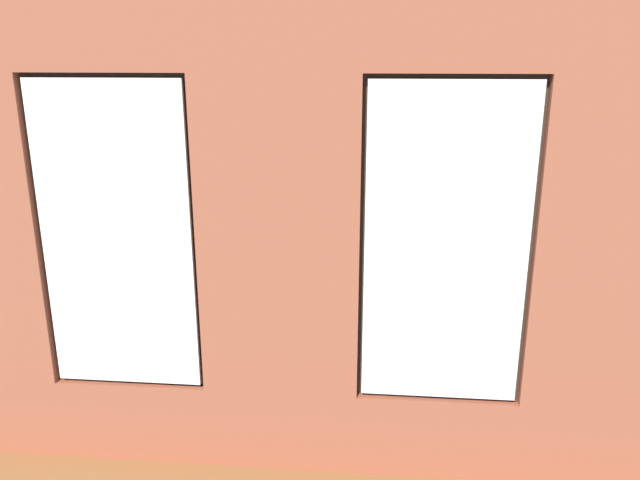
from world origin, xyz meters
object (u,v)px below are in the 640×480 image
couch_by_window (287,375)px  potted_plant_by_left_couch (471,257)px  tv_flatscreen (62,243)px  couch_left (529,307)px  potted_plant_between_couches (478,346)px  coffee_table (338,297)px  cup_ceramic (347,291)px  potted_plant_mid_room_small (409,266)px  candle_jar (323,283)px  remote_black (300,294)px  potted_plant_beside_window_right (103,345)px  remote_gray (338,291)px  remote_silver (372,288)px  media_console (70,306)px  papasan_chair (320,235)px

couch_by_window → potted_plant_by_left_couch: 3.47m
tv_flatscreen → couch_left: bearing=-176.6°
potted_plant_between_couches → potted_plant_by_left_couch: (-0.35, -2.90, -0.22)m
coffee_table → cup_ceramic: size_ratio=12.02×
cup_ceramic → potted_plant_mid_room_small: size_ratio=0.19×
candle_jar → remote_black: (0.22, 0.20, -0.04)m
potted_plant_beside_window_right → remote_gray: bearing=-136.4°
remote_black → potted_plant_mid_room_small: 1.63m
tv_flatscreen → potted_plant_beside_window_right: tv_flatscreen is taller
coffee_table → cup_ceramic: bearing=130.4°
tv_flatscreen → potted_plant_mid_room_small: tv_flatscreen is taller
remote_silver → potted_plant_by_left_couch: 1.73m
media_console → cup_ceramic: bearing=-177.2°
candle_jar → potted_plant_mid_room_small: potted_plant_mid_room_small is taller
tv_flatscreen → papasan_chair: 3.35m
couch_left → candle_jar: 2.09m
coffee_table → papasan_chair: size_ratio=1.17×
remote_silver → potted_plant_beside_window_right: (2.09, 1.79, 0.13)m
cup_ceramic → potted_plant_by_left_couch: potted_plant_by_left_couch is taller
couch_left → remote_black: (2.31, 0.14, 0.11)m
remote_black → tv_flatscreen: 2.44m
potted_plant_beside_window_right → couch_left: bearing=-155.3°
cup_ceramic → potted_plant_by_left_couch: size_ratio=0.17×
remote_black → remote_silver: (-0.73, -0.24, 0.00)m
remote_gray → potted_plant_between_couches: (-1.18, 1.51, 0.18)m
candle_jar → couch_left: bearing=178.2°
potted_plant_by_left_couch → potted_plant_beside_window_right: bearing=43.0°
coffee_table → tv_flatscreen: 2.83m
couch_by_window → candle_jar: 1.67m
cup_ceramic → remote_silver: bearing=-136.3°
remote_black → remote_gray: same height
papasan_chair → potted_plant_mid_room_small: (-1.15, 1.00, -0.06)m
couch_by_window → candle_jar: bearing=-95.0°
candle_jar → potted_plant_mid_room_small: 1.33m
remote_silver → potted_plant_mid_room_small: size_ratio=0.31×
potted_plant_beside_window_right → coffee_table: bearing=-136.4°
couch_by_window → couch_left: 2.74m
remote_black → remote_silver: size_ratio=1.00×
couch_left → potted_plant_mid_room_small: couch_left is taller
coffee_table → remote_gray: size_ratio=7.44×
potted_plant_between_couches → remote_silver: bearing=-63.0°
coffee_table → potted_plant_between_couches: size_ratio=1.03×
remote_gray → tv_flatscreen: tv_flatscreen is taller
papasan_chair → coffee_table: bearing=100.5°
coffee_table → media_console: size_ratio=1.12×
candle_jar → potted_plant_by_left_couch: (-1.69, -1.30, -0.08)m
remote_gray → potted_plant_by_left_couch: potted_plant_by_left_couch is taller
candle_jar → tv_flatscreen: tv_flatscreen is taller
remote_gray → potted_plant_mid_room_small: bearing=-65.4°
couch_left → potted_plant_beside_window_right: 4.05m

